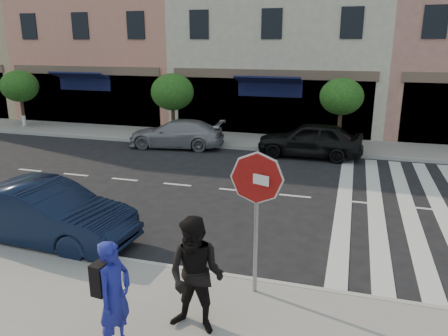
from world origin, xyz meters
TOP-DOWN VIEW (x-y plane):
  - ground at (0.00, 0.00)m, footprint 120.00×120.00m
  - sidewalk_near at (0.00, -3.75)m, footprint 60.00×4.50m
  - sidewalk_far at (0.00, 11.00)m, footprint 60.00×3.00m
  - building_west_mid at (-11.00, 17.00)m, footprint 10.00×9.00m
  - building_centre at (-0.50, 17.00)m, footprint 11.00×9.00m
  - street_tree_wa at (-14.00, 10.80)m, footprint 2.00×2.00m
  - street_tree_wb at (-5.00, 10.80)m, footprint 2.10×2.10m
  - street_tree_c at (3.00, 10.80)m, footprint 1.90×1.90m
  - stop_sign at (2.03, -1.94)m, footprint 0.90×0.38m
  - photographer at (0.37, -4.05)m, footprint 0.50×0.69m
  - walker at (1.38, -3.30)m, footprint 0.99×0.79m
  - car_near_mid at (-3.33, -1.00)m, footprint 4.57×1.79m
  - car_far_left at (-4.15, 9.10)m, footprint 4.52×2.24m
  - car_far_mid at (1.90, 9.10)m, footprint 4.35×1.79m

SIDE VIEW (x-z plane):
  - ground at x=0.00m, z-range 0.00..0.00m
  - sidewalk_near at x=0.00m, z-range 0.00..0.15m
  - sidewalk_far at x=0.00m, z-range 0.00..0.15m
  - car_far_left at x=-4.15m, z-range 0.00..1.26m
  - car_far_mid at x=1.90m, z-range 0.00..1.48m
  - car_near_mid at x=-3.33m, z-range 0.00..1.48m
  - photographer at x=0.37m, z-range 0.15..1.92m
  - walker at x=1.38m, z-range 0.15..2.11m
  - stop_sign at x=2.03m, z-range 0.75..3.48m
  - street_tree_wb at x=-5.00m, z-range 0.78..3.84m
  - street_tree_wa at x=-14.00m, z-range 0.81..3.86m
  - street_tree_c at x=3.00m, z-range 0.84..3.87m
  - building_centre at x=-0.50m, z-range 0.00..11.00m
  - building_west_mid at x=-11.00m, z-range 0.00..14.00m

